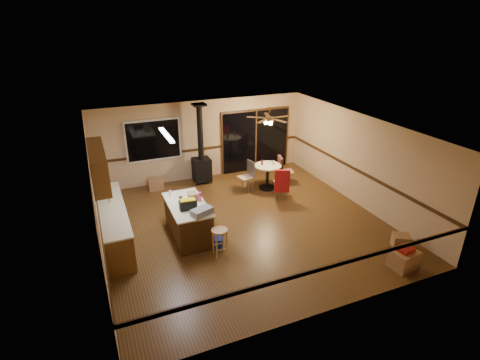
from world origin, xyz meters
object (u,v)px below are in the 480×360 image
chair_near (282,181)px  box_corner_b (401,241)px  blue_bucket (217,242)px  box_corner_a (404,259)px  wood_stove (201,162)px  toolbox_grey (202,212)px  dining_table (268,173)px  chair_left (249,172)px  chair_right (281,167)px  toolbox_black (188,205)px  kitchen_island (188,220)px  box_under_window (156,184)px  bar_stool (220,242)px

chair_near → box_corner_b: bearing=-67.3°
blue_bucket → box_corner_a: box_corner_a is taller
wood_stove → toolbox_grey: wood_stove is taller
toolbox_grey → box_corner_a: (3.77, -2.37, -0.77)m
dining_table → chair_left: size_ratio=1.63×
chair_right → box_corner_a: bearing=-85.9°
toolbox_black → chair_near: bearing=21.0°
box_corner_a → box_corner_b: box_corner_a is taller
kitchen_island → wood_stove: 3.33m
chair_right → blue_bucket: bearing=-139.7°
toolbox_grey → box_under_window: size_ratio=1.07×
wood_stove → box_under_window: 1.61m
dining_table → chair_near: chair_near is taller
blue_bucket → kitchen_island: bearing=125.3°
chair_near → box_under_window: (-3.32, 2.16, -0.42)m
toolbox_black → box_corner_a: size_ratio=0.73×
blue_bucket → chair_left: 3.33m
wood_stove → chair_right: wood_stove is taller
toolbox_black → dining_table: bearing=33.7°
toolbox_grey → blue_bucket: 0.92m
chair_near → box_corner_b: 3.63m
toolbox_grey → box_under_window: bearing=95.9°
toolbox_black → box_corner_b: size_ratio=1.03×
bar_stool → blue_bucket: size_ratio=2.38×
chair_left → dining_table: bearing=-11.1°
kitchen_island → toolbox_black: toolbox_black is taller
bar_stool → chair_right: (3.15, 2.97, 0.26)m
dining_table → chair_right: size_ratio=1.20×
kitchen_island → box_under_window: kitchen_island is taller
toolbox_grey → chair_near: 3.35m
box_under_window → box_corner_b: box_under_window is taller
chair_left → chair_near: bearing=-57.4°
box_corner_b → toolbox_black: bearing=154.9°
toolbox_grey → bar_stool: bearing=-56.6°
chair_near → chair_left: bearing=122.6°
bar_stool → chair_right: 4.34m
kitchen_island → box_corner_a: (3.94, -3.01, -0.24)m
dining_table → chair_near: size_ratio=1.20×
bar_stool → chair_near: bearing=36.9°
bar_stool → box_corner_b: bar_stool is taller
kitchen_island → toolbox_grey: (0.17, -0.65, 0.52)m
bar_stool → box_corner_a: size_ratio=1.22×
kitchen_island → chair_left: bearing=38.0°
wood_stove → chair_left: bearing=-43.7°
blue_bucket → chair_right: 4.08m
bar_stool → wood_stove: bearing=78.2°
bar_stool → chair_left: bearing=55.8°
wood_stove → box_under_window: size_ratio=5.54×
chair_right → box_corner_b: bearing=-78.1°
toolbox_grey → chair_right: 4.29m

